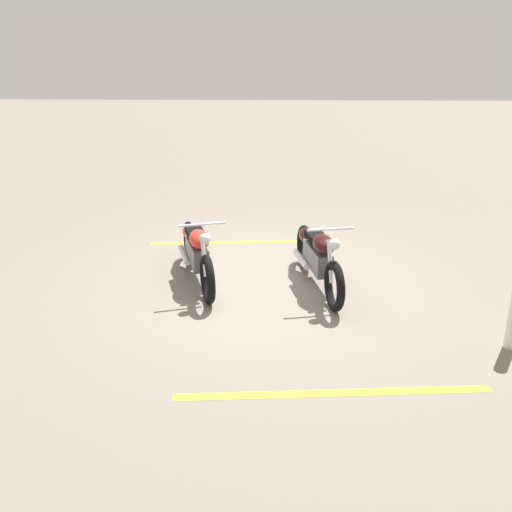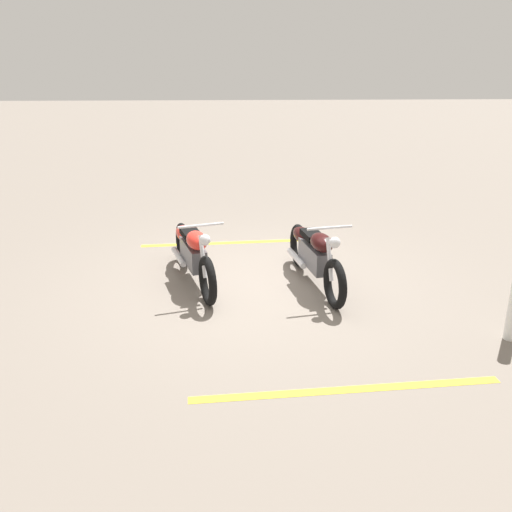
{
  "view_description": "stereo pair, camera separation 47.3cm",
  "coord_description": "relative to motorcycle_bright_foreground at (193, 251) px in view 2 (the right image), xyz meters",
  "views": [
    {
      "loc": [
        7.57,
        0.21,
        3.25
      ],
      "look_at": [
        0.59,
        0.0,
        0.65
      ],
      "focal_mm": 39.61,
      "sensor_mm": 36.0,
      "label": 1
    },
    {
      "loc": [
        7.57,
        -0.26,
        3.25
      ],
      "look_at": [
        0.59,
        0.0,
        0.65
      ],
      "focal_mm": 39.61,
      "sensor_mm": 36.0,
      "label": 2
    }
  ],
  "objects": [
    {
      "name": "motorcycle_bright_foreground",
      "position": [
        0.0,
        0.0,
        0.0
      ],
      "size": [
        2.17,
        0.86,
        1.04
      ],
      "rotation": [
        0.0,
        0.0,
        0.29
      ],
      "color": "black",
      "rests_on": "ground"
    },
    {
      "name": "parking_stripe_mid",
      "position": [
        2.89,
        1.73,
        -0.46
      ],
      "size": [
        0.37,
        3.2,
        0.01
      ],
      "primitive_type": "cube",
      "rotation": [
        0.0,
        0.0,
        1.65
      ],
      "color": "yellow",
      "rests_on": "ground"
    },
    {
      "name": "motorcycle_dark_foreground",
      "position": [
        0.15,
        1.75,
        0.0
      ],
      "size": [
        2.21,
        0.74,
        1.04
      ],
      "rotation": [
        0.0,
        0.0,
        0.2
      ],
      "color": "black",
      "rests_on": "ground"
    },
    {
      "name": "ground_plane",
      "position": [
        0.14,
        0.89,
        -0.46
      ],
      "size": [
        60.0,
        60.0,
        0.0
      ],
      "primitive_type": "plane",
      "color": "slate"
    },
    {
      "name": "parking_stripe_near",
      "position": [
        -1.7,
        0.58,
        -0.46
      ],
      "size": [
        0.37,
        3.2,
        0.01
      ],
      "primitive_type": "cube",
      "rotation": [
        0.0,
        0.0,
        1.65
      ],
      "color": "yellow",
      "rests_on": "ground"
    }
  ]
}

